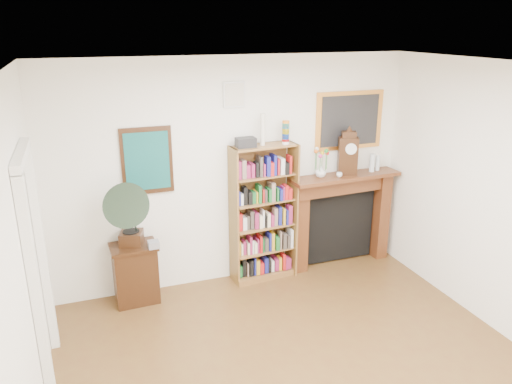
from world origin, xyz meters
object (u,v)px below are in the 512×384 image
(gramophone, at_px, (130,211))
(teacup, at_px, (339,175))
(fireplace, at_px, (341,210))
(bottle_right, at_px, (378,163))
(side_cabinet, at_px, (136,273))
(bottle_left, at_px, (372,163))
(cd_stack, at_px, (154,244))
(bookshelf, at_px, (264,206))
(flower_vase, at_px, (321,171))
(mantel_clock, at_px, (348,154))

(gramophone, xyz_separation_m, teacup, (2.63, 0.07, 0.12))
(fireplace, relative_size, bottle_right, 7.62)
(side_cabinet, bearing_deg, gramophone, -97.28)
(bottle_left, bearing_deg, fireplace, 173.29)
(cd_stack, bearing_deg, fireplace, 5.53)
(gramophone, height_order, cd_stack, gramophone)
(bookshelf, height_order, side_cabinet, bookshelf)
(side_cabinet, height_order, bottle_left, bottle_left)
(bookshelf, bearing_deg, flower_vase, -4.76)
(fireplace, distance_m, bottle_right, 0.80)
(bottle_left, height_order, bottle_right, bottle_left)
(bookshelf, relative_size, mantel_clock, 3.57)
(side_cabinet, height_order, cd_stack, cd_stack)
(fireplace, height_order, gramophone, gramophone)
(bottle_left, bearing_deg, side_cabinet, -179.01)
(bookshelf, distance_m, bottle_left, 1.58)
(cd_stack, xyz_separation_m, bottle_right, (3.04, 0.22, 0.61))
(cd_stack, bearing_deg, side_cabinet, 145.94)
(gramophone, relative_size, mantel_clock, 1.44)
(bottle_left, bearing_deg, mantel_clock, -178.88)
(side_cabinet, bearing_deg, bookshelf, -0.74)
(bookshelf, relative_size, teacup, 26.32)
(mantel_clock, xyz_separation_m, bottle_left, (0.38, 0.01, -0.15))
(fireplace, height_order, mantel_clock, mantel_clock)
(mantel_clock, bearing_deg, cd_stack, -154.99)
(fireplace, xyz_separation_m, bottle_right, (0.51, -0.02, 0.62))
(bottle_right, bearing_deg, mantel_clock, -176.12)
(side_cabinet, xyz_separation_m, bottle_right, (3.25, 0.08, 1.01))
(bottle_left, distance_m, bottle_right, 0.11)
(teacup, bearing_deg, side_cabinet, 179.37)
(fireplace, bearing_deg, mantel_clock, -66.36)
(side_cabinet, xyz_separation_m, fireplace, (2.75, 0.10, 0.40))
(side_cabinet, relative_size, fireplace, 0.47)
(teacup, bearing_deg, flower_vase, 158.78)
(bookshelf, bearing_deg, mantel_clock, -5.56)
(fireplace, bearing_deg, gramophone, -178.74)
(mantel_clock, bearing_deg, fireplace, 137.29)
(cd_stack, relative_size, mantel_clock, 0.21)
(cd_stack, relative_size, bottle_left, 0.50)
(cd_stack, height_order, bottle_right, bottle_right)
(fireplace, relative_size, mantel_clock, 2.69)
(side_cabinet, bearing_deg, teacup, -3.04)
(fireplace, relative_size, bottle_left, 6.35)
(bookshelf, bearing_deg, teacup, -9.89)
(teacup, distance_m, bottle_left, 0.54)
(cd_stack, distance_m, bottle_right, 3.11)
(side_cabinet, relative_size, bottle_right, 3.60)
(side_cabinet, xyz_separation_m, bottle_left, (3.15, 0.05, 1.03))
(flower_vase, xyz_separation_m, bottle_right, (0.85, 0.02, 0.03))
(bookshelf, relative_size, cd_stack, 16.83)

